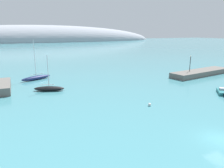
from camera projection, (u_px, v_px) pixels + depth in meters
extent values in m
plane|color=teal|center=(221.00, 140.00, 24.84)|extent=(600.00, 600.00, 0.00)
cube|color=#66605B|center=(201.00, 73.00, 61.11)|extent=(21.28, 8.01, 1.39)
ellipsoid|color=#999EA8|center=(38.00, 42.00, 250.55)|extent=(294.24, 55.52, 37.77)
ellipsoid|color=black|center=(49.00, 89.00, 45.03)|extent=(6.42, 3.92, 0.97)
cylinder|color=silver|center=(48.00, 71.00, 44.14)|extent=(0.14, 0.14, 6.50)
cube|color=silver|center=(48.00, 85.00, 44.82)|extent=(2.64, 1.13, 0.10)
ellipsoid|color=navy|center=(36.00, 78.00, 55.36)|extent=(7.93, 4.82, 1.03)
cylinder|color=silver|center=(35.00, 58.00, 54.14)|extent=(0.13, 0.13, 9.14)
cube|color=silver|center=(37.00, 74.00, 55.41)|extent=(3.31, 1.60, 0.10)
cube|color=#1E6B70|center=(222.00, 92.00, 43.09)|extent=(4.02, 4.24, 0.62)
cube|color=#B2B7C1|center=(222.00, 89.00, 43.56)|extent=(1.41, 1.41, 0.40)
sphere|color=silver|center=(150.00, 104.00, 35.97)|extent=(0.51, 0.51, 0.51)
cylinder|color=black|center=(190.00, 64.00, 58.60)|extent=(0.16, 0.16, 3.96)
sphere|color=#EAEACC|center=(191.00, 56.00, 58.09)|extent=(0.36, 0.36, 0.36)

